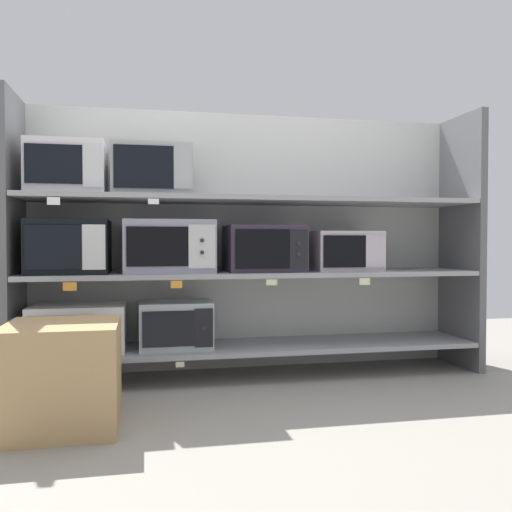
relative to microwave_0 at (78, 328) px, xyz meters
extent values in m
cube|color=gray|center=(1.11, -1.00, -0.36)|extent=(6.89, 6.00, 0.02)
cube|color=#B2B2AD|center=(1.11, 0.28, 0.53)|extent=(3.09, 0.04, 1.75)
cube|color=#5B5B5E|center=(-0.37, 0.00, 0.53)|extent=(0.05, 0.52, 1.75)
cube|color=#5B5B5E|center=(2.58, 0.00, 0.53)|extent=(0.05, 0.52, 1.75)
cube|color=#99999E|center=(1.11, 0.00, -0.16)|extent=(2.89, 0.52, 0.03)
cube|color=silver|center=(0.00, 0.00, 0.00)|extent=(0.56, 0.38, 0.29)
cube|color=black|center=(-0.07, -0.19, 0.00)|extent=(0.37, 0.01, 0.20)
cube|color=silver|center=(0.19, -0.19, 0.00)|extent=(0.15, 0.01, 0.23)
cube|color=#B0BDBD|center=(0.59, 0.00, 0.00)|extent=(0.45, 0.34, 0.29)
cube|color=black|center=(0.54, -0.17, 0.00)|extent=(0.31, 0.01, 0.21)
cube|color=black|center=(0.75, -0.17, 0.00)|extent=(0.11, 0.01, 0.24)
cylinder|color=#262628|center=(0.75, -0.18, 0.00)|extent=(0.02, 0.01, 0.02)
cube|color=orange|center=(0.02, -0.26, -0.20)|extent=(0.08, 0.00, 0.05)
cube|color=beige|center=(0.60, -0.26, -0.19)|extent=(0.05, 0.00, 0.03)
cube|color=#99999E|center=(1.11, 0.00, 0.32)|extent=(2.89, 0.52, 0.03)
cube|color=black|center=(-0.05, 0.00, 0.50)|extent=(0.47, 0.42, 0.32)
cube|color=black|center=(-0.11, -0.21, 0.50)|extent=(0.31, 0.01, 0.25)
cube|color=silver|center=(0.11, -0.21, 0.50)|extent=(0.13, 0.01, 0.26)
cube|color=#9B99AE|center=(0.55, 0.00, 0.50)|extent=(0.56, 0.36, 0.33)
cube|color=black|center=(0.47, -0.18, 0.50)|extent=(0.36, 0.01, 0.24)
cube|color=silver|center=(0.74, -0.18, 0.50)|extent=(0.16, 0.01, 0.26)
cylinder|color=#262628|center=(0.74, -0.19, 0.46)|extent=(0.02, 0.01, 0.02)
cylinder|color=#262628|center=(0.74, -0.19, 0.53)|extent=(0.02, 0.01, 0.02)
cube|color=#32283A|center=(1.16, 0.00, 0.48)|extent=(0.49, 0.41, 0.30)
cube|color=black|center=(1.10, -0.20, 0.48)|extent=(0.34, 0.01, 0.24)
cube|color=black|center=(1.33, -0.20, 0.48)|extent=(0.12, 0.01, 0.24)
cylinder|color=#262628|center=(1.33, -0.21, 0.45)|extent=(0.02, 0.01, 0.02)
cylinder|color=#262628|center=(1.33, -0.21, 0.51)|extent=(0.02, 0.01, 0.02)
cube|color=#BEB0BD|center=(1.71, 0.00, 0.46)|extent=(0.44, 0.35, 0.26)
cube|color=black|center=(1.65, -0.18, 0.46)|extent=(0.28, 0.01, 0.20)
cube|color=#BEB0BD|center=(1.85, -0.18, 0.46)|extent=(0.14, 0.01, 0.21)
cube|color=orange|center=(-0.01, -0.26, 0.28)|extent=(0.07, 0.00, 0.05)
cube|color=orange|center=(0.58, -0.26, 0.28)|extent=(0.07, 0.00, 0.04)
cube|color=beige|center=(1.15, -0.26, 0.28)|extent=(0.07, 0.00, 0.04)
cube|color=beige|center=(1.75, -0.26, 0.28)|extent=(0.07, 0.00, 0.04)
cube|color=#99999E|center=(1.11, 0.00, 0.79)|extent=(2.89, 0.52, 0.03)
cube|color=silver|center=(-0.05, 0.00, 0.97)|extent=(0.45, 0.37, 0.32)
cube|color=black|center=(-0.10, -0.19, 0.97)|extent=(0.31, 0.01, 0.22)
cube|color=silver|center=(0.11, -0.19, 0.97)|extent=(0.11, 0.01, 0.25)
cube|color=#9FA4A3|center=(0.44, 0.00, 0.97)|extent=(0.48, 0.36, 0.31)
cube|color=black|center=(0.40, -0.18, 0.97)|extent=(0.35, 0.01, 0.25)
cube|color=#9FA4A3|center=(0.62, -0.18, 0.97)|extent=(0.11, 0.01, 0.25)
cube|color=white|center=(-0.10, -0.26, 0.75)|extent=(0.07, 0.00, 0.04)
cube|color=white|center=(0.45, -0.26, 0.76)|extent=(0.06, 0.00, 0.03)
cube|color=tan|center=(0.02, -0.78, -0.10)|extent=(0.51, 0.51, 0.49)
camera|label=1|loc=(0.40, -3.43, 0.53)|focal=37.94mm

